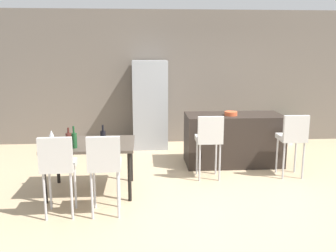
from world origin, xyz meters
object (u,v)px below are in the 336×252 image
Objects in this scene: wine_glass_near at (52,136)px; potted_plant at (288,128)px; dining_table at (90,148)px; wine_bottle_right at (103,139)px; wine_bottle_middle at (74,140)px; kitchen_island at (233,139)px; wine_bottle_left at (69,141)px; refrigerator at (150,104)px; bar_chair_left at (209,137)px; wine_glass_far at (51,134)px; fruit_bowl at (231,113)px; dining_chair_near at (58,163)px; dining_chair_far at (105,162)px; bar_chair_middle at (293,136)px.

wine_glass_near is 5.17m from potted_plant.
dining_table is 4.00× the size of wine_bottle_right.
wine_bottle_middle reaches higher than wine_glass_near.
wine_bottle_left is (-2.63, -1.53, 0.40)m from kitchen_island.
wine_glass_near is (-0.30, 0.34, 0.00)m from wine_bottle_left.
refrigerator is 3.08m from potted_plant.
wine_glass_near is at bearing 146.73° from wine_bottle_middle.
bar_chair_left reaches higher than wine_glass_far.
fruit_bowl is (2.10, 1.35, 0.09)m from wine_bottle_right.
refrigerator is (0.71, 2.77, 0.06)m from wine_bottle_right.
wine_bottle_middle is 1.74× the size of wine_glass_far.
wine_glass_far is at bearing 105.93° from wine_glass_near.
wine_bottle_right is at bearing 47.97° from dining_chair_near.
wine_glass_far is at bearing 107.15° from dining_chair_near.
dining_chair_near reaches higher than potted_plant.
fruit_bowl is (2.03, 1.90, 0.26)m from dining_chair_far.
wine_bottle_left is at bearing -167.31° from bar_chair_middle.
bar_chair_left reaches higher than kitchen_island.
wine_bottle_right reaches higher than dining_chair_far.
wine_bottle_left is 0.51× the size of potted_plant.
refrigerator is (1.21, 3.33, 0.22)m from dining_chair_near.
refrigerator reaches higher than dining_chair_near.
bar_chair_middle is at bearing 22.91° from dining_chair_far.
dining_chair_near is (-3.46, -1.22, 0.00)m from bar_chair_middle.
fruit_bowl is (0.50, 0.68, 0.26)m from bar_chair_left.
wine_glass_far is (-0.78, 0.37, 0.00)m from wine_bottle_right.
refrigerator reaches higher than wine_bottle_middle.
fruit_bowl is (-0.08, -0.09, 0.50)m from kitchen_island.
wine_bottle_left is at bearing -122.24° from dining_table.
potted_plant is at bearing 40.85° from fruit_bowl.
dining_chair_far is at bearing -136.75° from kitchen_island.
bar_chair_middle is (1.37, 0.00, 0.00)m from bar_chair_left.
refrigerator is at bearing 70.08° from dining_chair_near.
bar_chair_middle is at bearing 7.29° from dining_table.
bar_chair_left is 6.03× the size of wine_glass_far.
dining_table is 0.39m from wine_bottle_right.
bar_chair_left is 1.74× the size of potted_plant.
fruit_bowl reaches higher than dining_table.
potted_plant is (1.63, 1.41, -0.60)m from fruit_bowl.
bar_chair_left is 3.43× the size of wine_bottle_left.
dining_chair_near is 3.54m from refrigerator.
wine_bottle_left is 1.36× the size of fruit_bowl.
kitchen_island is at bearing 43.25° from dining_chair_far.
wine_bottle_left is 1.76× the size of wine_glass_far.
dining_chair_far is 4.96m from potted_plant.
bar_chair_left is 1.00× the size of dining_chair_far.
bar_chair_middle is 3.09m from refrigerator.
dining_chair_near is 3.23m from fruit_bowl.
wine_glass_near is 2.92m from refrigerator.
dining_chair_far reaches higher than kitchen_island.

